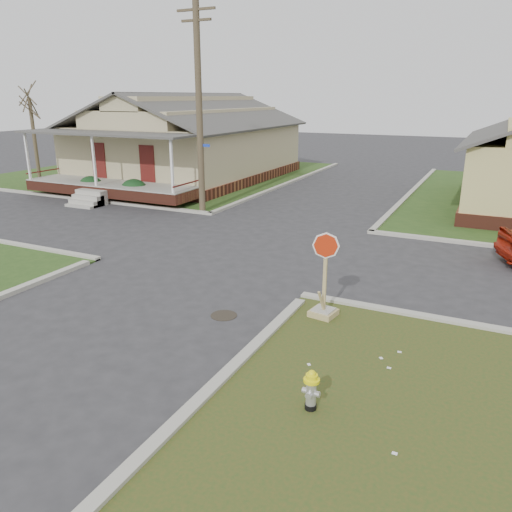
% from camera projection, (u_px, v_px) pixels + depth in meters
% --- Properties ---
extents(ground, '(120.00, 120.00, 0.00)m').
position_uv_depth(ground, '(162.00, 294.00, 13.39)').
color(ground, '#2D2C2F').
rests_on(ground, ground).
extents(verge_far_left, '(19.00, 19.00, 0.05)m').
position_uv_depth(verge_far_left, '(163.00, 173.00, 34.19)').
color(verge_far_left, '#274518').
rests_on(verge_far_left, ground).
extents(curbs, '(80.00, 40.00, 0.12)m').
position_uv_depth(curbs, '(246.00, 246.00, 17.67)').
color(curbs, '#ABA99A').
rests_on(curbs, ground).
extents(manhole, '(0.64, 0.64, 0.01)m').
position_uv_depth(manhole, '(224.00, 315.00, 12.04)').
color(manhole, black).
rests_on(manhole, ground).
extents(corner_house, '(10.10, 15.50, 5.30)m').
position_uv_depth(corner_house, '(188.00, 143.00, 31.13)').
color(corner_house, brown).
rests_on(corner_house, ground).
extents(utility_pole, '(1.80, 0.28, 9.00)m').
position_uv_depth(utility_pole, '(199.00, 106.00, 21.33)').
color(utility_pole, '#423526').
rests_on(utility_pole, ground).
extents(tree_far_left, '(0.22, 0.22, 4.90)m').
position_uv_depth(tree_far_left, '(35.00, 140.00, 30.37)').
color(tree_far_left, '#423526').
rests_on(tree_far_left, verge_far_left).
extents(fire_hydrant, '(0.27, 0.27, 0.73)m').
position_uv_depth(fire_hydrant, '(311.00, 388.00, 8.26)').
color(fire_hydrant, black).
rests_on(fire_hydrant, ground).
extents(stop_sign, '(0.59, 0.57, 2.07)m').
position_uv_depth(stop_sign, '(324.00, 298.00, 11.79)').
color(stop_sign, tan).
rests_on(stop_sign, ground).
extents(hedge_left, '(1.39, 1.14, 1.06)m').
position_uv_depth(hedge_left, '(91.00, 186.00, 25.99)').
color(hedge_left, '#153A1C').
rests_on(hedge_left, verge_far_left).
extents(hedge_right, '(1.43, 1.17, 1.09)m').
position_uv_depth(hedge_right, '(134.00, 190.00, 24.80)').
color(hedge_right, '#153A1C').
rests_on(hedge_right, verge_far_left).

